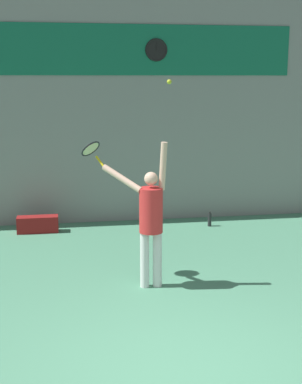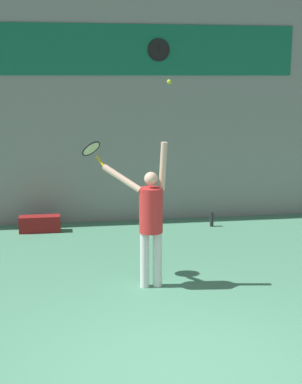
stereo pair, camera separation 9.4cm
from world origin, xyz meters
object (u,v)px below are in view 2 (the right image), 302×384
object	(u,v)px
tennis_player	(150,217)
equipment_bag	(40,224)
scoreboard_clock	(159,50)
tennis_ball	(169,82)
water_bottle	(212,220)
tennis_racket	(92,150)

from	to	relation	value
tennis_player	equipment_bag	bearing A→B (deg)	119.34
scoreboard_clock	tennis_ball	world-z (taller)	scoreboard_clock
scoreboard_clock	water_bottle	bearing A→B (deg)	-34.23
tennis_ball	water_bottle	xyz separation A→B (m)	(1.46, 3.04, -2.78)
tennis_racket	equipment_bag	xyz separation A→B (m)	(-0.96, 2.54, -1.78)
tennis_player	tennis_ball	world-z (taller)	tennis_ball
scoreboard_clock	water_bottle	world-z (taller)	scoreboard_clock
tennis_ball	water_bottle	bearing A→B (deg)	64.40
tennis_ball	water_bottle	size ratio (longest dim) A/B	0.21
tennis_player	tennis_racket	bearing A→B (deg)	144.77
scoreboard_clock	water_bottle	distance (m)	3.59
tennis_player	water_bottle	bearing A→B (deg)	60.21
water_bottle	equipment_bag	bearing A→B (deg)	178.10
scoreboard_clock	tennis_racket	distance (m)	3.79
tennis_racket	water_bottle	bearing A→B (deg)	44.32
tennis_racket	equipment_bag	world-z (taller)	tennis_racket
tennis_player	tennis_racket	size ratio (longest dim) A/B	5.33
tennis_ball	scoreboard_clock	bearing A→B (deg)	82.95
tennis_racket	water_bottle	xyz separation A→B (m)	(2.49, 2.43, -1.80)
equipment_bag	tennis_racket	bearing A→B (deg)	-69.35
scoreboard_clock	tennis_racket	bearing A→B (deg)	-115.65
scoreboard_clock	equipment_bag	world-z (taller)	scoreboard_clock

